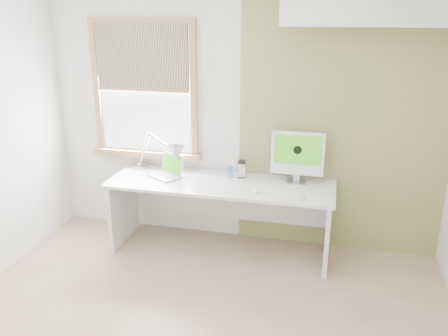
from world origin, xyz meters
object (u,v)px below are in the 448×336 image
(external_drive, at_px, (242,169))
(imac, at_px, (298,154))
(desk, at_px, (222,199))
(laptop, at_px, (168,171))
(desk_lamp, at_px, (169,154))

(external_drive, bearing_deg, imac, -2.98)
(desk, distance_m, imac, 0.87)
(desk, xyz_separation_m, laptop, (-0.56, 0.00, 0.25))
(desk, bearing_deg, laptop, 179.84)
(desk_lamp, relative_size, laptop, 1.80)
(external_drive, relative_size, imac, 0.31)
(laptop, height_order, imac, imac)
(desk, height_order, laptop, laptop)
(desk, distance_m, external_drive, 0.36)
(desk, relative_size, desk_lamp, 3.20)
(desk, bearing_deg, imac, 10.66)
(laptop, bearing_deg, external_drive, 12.58)
(laptop, xyz_separation_m, imac, (1.27, 0.13, 0.23))
(imac, bearing_deg, external_drive, 177.02)
(laptop, relative_size, external_drive, 2.44)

